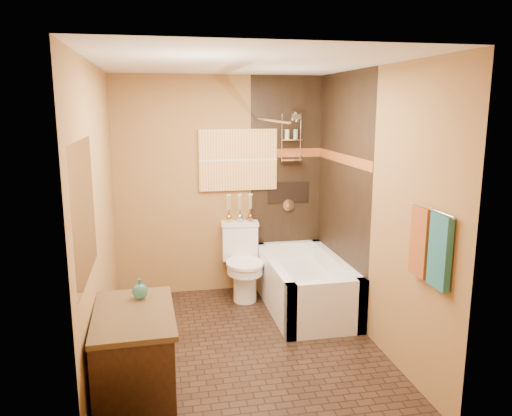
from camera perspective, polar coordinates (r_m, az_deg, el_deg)
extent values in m
plane|color=black|center=(4.73, -1.37, -15.53)|extent=(3.00, 3.00, 0.00)
cube|color=olive|center=(4.27, -17.51, -1.22)|extent=(0.02, 3.00, 2.50)
cube|color=olive|center=(4.66, 13.23, 0.06)|extent=(0.02, 3.00, 2.50)
cube|color=olive|center=(5.77, -4.04, 2.52)|extent=(2.40, 0.02, 2.50)
cube|color=olive|center=(2.89, 3.74, -6.75)|extent=(2.40, 0.02, 2.50)
plane|color=silver|center=(4.22, -1.54, 16.23)|extent=(3.00, 3.00, 0.00)
cube|color=black|center=(5.90, 3.47, 2.74)|extent=(0.85, 0.01, 2.50)
cube|color=black|center=(5.34, 9.79, 1.64)|extent=(0.01, 1.50, 2.50)
cube|color=maroon|center=(5.85, 3.54, 6.31)|extent=(0.85, 0.01, 0.10)
cube|color=maroon|center=(5.28, 9.83, 5.59)|extent=(0.01, 1.50, 0.10)
cube|color=black|center=(5.92, 3.70, 1.78)|extent=(0.50, 0.01, 0.25)
cylinder|color=silver|center=(5.71, 4.18, 10.80)|extent=(0.02, 0.26, 0.02)
cylinder|color=silver|center=(5.56, 4.59, 10.25)|extent=(0.11, 0.11, 0.09)
cylinder|color=silver|center=(5.93, 3.73, 0.33)|extent=(0.14, 0.02, 0.14)
cylinder|color=silver|center=(5.03, 1.56, 10.03)|extent=(0.03, 1.55, 0.03)
cylinder|color=silver|center=(3.69, 19.40, -0.14)|extent=(0.02, 0.55, 0.02)
cube|color=#1D5562|center=(3.65, 20.28, -4.70)|extent=(0.05, 0.22, 0.52)
cube|color=brown|center=(3.87, 18.28, -3.67)|extent=(0.05, 0.22, 0.52)
cube|color=orange|center=(5.73, -2.05, 5.51)|extent=(0.90, 0.04, 0.70)
cube|color=white|center=(3.38, -19.04, -0.29)|extent=(0.01, 1.00, 0.90)
cube|color=white|center=(4.85, 8.04, -11.37)|extent=(0.80, 0.10, 0.55)
cube|color=white|center=(6.10, 3.67, -6.39)|extent=(0.80, 0.10, 0.55)
cube|color=white|center=(5.38, 1.98, -8.89)|extent=(0.10, 1.50, 0.55)
cube|color=white|center=(5.57, 9.08, -8.29)|extent=(0.10, 1.50, 0.55)
cube|color=white|center=(5.50, 5.57, -9.58)|extent=(0.64, 1.34, 0.35)
cube|color=white|center=(5.83, -1.85, -3.93)|extent=(0.42, 0.22, 0.41)
cube|color=white|center=(5.77, -1.86, -1.79)|extent=(0.44, 0.24, 0.04)
cylinder|color=white|center=(5.65, -1.28, -8.64)|extent=(0.26, 0.26, 0.41)
cylinder|color=white|center=(5.59, -1.29, -6.90)|extent=(0.39, 0.39, 0.11)
cylinder|color=white|center=(5.57, -1.29, -6.33)|extent=(0.42, 0.42, 0.03)
cube|color=black|center=(3.74, -13.67, -17.26)|extent=(0.54, 0.85, 0.75)
cube|color=black|center=(3.57, -13.81, -11.73)|extent=(0.57, 0.90, 0.04)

